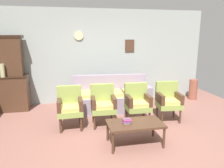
{
  "coord_description": "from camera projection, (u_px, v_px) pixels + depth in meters",
  "views": [
    {
      "loc": [
        -0.96,
        -3.71,
        1.96
      ],
      "look_at": [
        0.05,
        1.08,
        0.85
      ],
      "focal_mm": 34.65,
      "sensor_mm": 36.0,
      "label": 1
    }
  ],
  "objects": [
    {
      "name": "vase_on_cabinet",
      "position": [
        2.0,
        70.0,
        5.38
      ],
      "size": [
        0.11,
        0.11,
        0.34
      ],
      "primitive_type": "cylinder",
      "color": "tan",
      "rests_on": "side_cabinet"
    },
    {
      "name": "armchair_near_cabinet",
      "position": [
        70.0,
        106.0,
        4.58
      ],
      "size": [
        0.52,
        0.49,
        0.9
      ],
      "color": "#849947",
      "rests_on": "ground"
    },
    {
      "name": "armchair_row_middle",
      "position": [
        103.0,
        103.0,
        4.74
      ],
      "size": [
        0.54,
        0.51,
        0.9
      ],
      "color": "#849947",
      "rests_on": "ground"
    },
    {
      "name": "ground_plane",
      "position": [
        121.0,
        139.0,
        4.16
      ],
      "size": [
        7.68,
        7.68,
        0.0
      ],
      "primitive_type": "plane",
      "color": "#84564C"
    },
    {
      "name": "cabinet_upper_hutch",
      "position": [
        4.0,
        55.0,
        5.56
      ],
      "size": [
        0.99,
        0.38,
        1.03
      ],
      "color": "#472D1E",
      "rests_on": "side_cabinet"
    },
    {
      "name": "wall_back_with_decor",
      "position": [
        100.0,
        56.0,
        6.37
      ],
      "size": [
        6.4,
        0.09,
        2.7
      ],
      "color": "#939E99",
      "rests_on": "ground"
    },
    {
      "name": "armchair_by_doorway",
      "position": [
        137.0,
        102.0,
        4.86
      ],
      "size": [
        0.53,
        0.5,
        0.9
      ],
      "color": "#849947",
      "rests_on": "ground"
    },
    {
      "name": "floor_vase_by_wall",
      "position": [
        193.0,
        89.0,
        6.72
      ],
      "size": [
        0.25,
        0.25,
        0.63
      ],
      "primitive_type": "cylinder",
      "color": "brown",
      "rests_on": "ground"
    },
    {
      "name": "floral_couch",
      "position": [
        111.0,
        98.0,
        5.77
      ],
      "size": [
        2.07,
        0.93,
        0.9
      ],
      "color": "gray",
      "rests_on": "ground"
    },
    {
      "name": "book_stack_on_table",
      "position": [
        127.0,
        121.0,
        3.84
      ],
      "size": [
        0.15,
        0.1,
        0.1
      ],
      "color": "#937A57",
      "rests_on": "coffee_table"
    },
    {
      "name": "side_cabinet",
      "position": [
        7.0,
        93.0,
        5.7
      ],
      "size": [
        1.16,
        0.55,
        0.93
      ],
      "color": "#472D1E",
      "rests_on": "ground"
    },
    {
      "name": "armchair_near_couch_end",
      "position": [
        168.0,
        99.0,
        5.02
      ],
      "size": [
        0.57,
        0.54,
        0.9
      ],
      "color": "#849947",
      "rests_on": "ground"
    },
    {
      "name": "coffee_table",
      "position": [
        135.0,
        125.0,
        3.9
      ],
      "size": [
        1.0,
        0.56,
        0.42
      ],
      "color": "#472D1E",
      "rests_on": "ground"
    }
  ]
}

